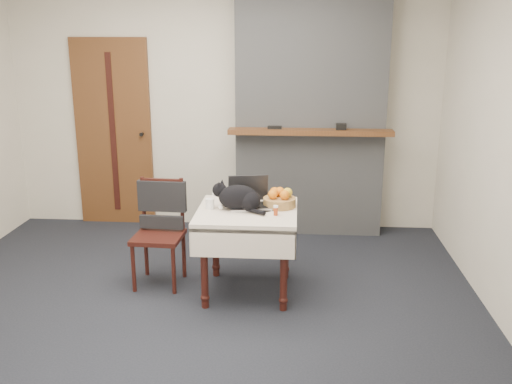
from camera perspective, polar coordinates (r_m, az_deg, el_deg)
ground at (r=4.53m, az=-6.24°, el=-11.21°), size 4.50×4.50×0.00m
room_shell at (r=4.51m, az=-5.84°, el=12.06°), size 4.52×4.01×2.61m
door at (r=6.35m, az=-14.05°, el=5.73°), size 0.82×0.10×2.00m
chimney at (r=5.87m, az=5.44°, el=8.29°), size 1.62×0.48×2.60m
side_table at (r=4.51m, az=-0.89°, el=-3.15°), size 0.78×0.78×0.70m
laptop at (r=4.55m, az=-0.68°, el=-0.69°), size 0.37×0.33×0.24m
cat at (r=4.44m, az=-1.67°, el=-0.59°), size 0.44×0.29×0.23m
cream_jar at (r=4.50m, az=-4.63°, el=-1.17°), size 0.07×0.07×0.08m
pill_bottle at (r=4.33m, az=1.99°, el=-1.84°), size 0.04×0.04×0.08m
fruit_basket at (r=4.54m, az=2.37°, el=-0.74°), size 0.26×0.26×0.15m
desk_clutter at (r=4.52m, az=2.04°, el=-1.55°), size 0.15×0.07×0.01m
chair at (r=4.81m, az=-9.53°, el=-2.48°), size 0.42×0.41×0.88m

